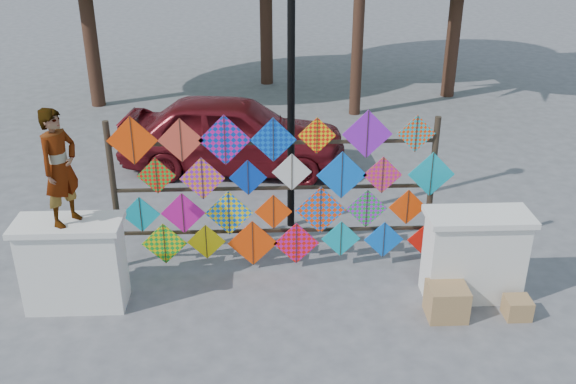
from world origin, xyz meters
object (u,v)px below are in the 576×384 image
object	(u,v)px
sedan	(233,133)
kite_rack	(279,192)
lamppost	(291,69)
vendor_woman	(60,167)

from	to	relation	value
sedan	kite_rack	bearing A→B (deg)	-160.79
sedan	lamppost	bearing A→B (deg)	-150.40
sedan	lamppost	world-z (taller)	lamppost
vendor_woman	lamppost	xyz separation A→B (m)	(2.97, 2.20, 0.65)
kite_rack	lamppost	size ratio (longest dim) A/B	1.11
lamppost	kite_rack	bearing A→B (deg)	-100.37
vendor_woman	sedan	bearing A→B (deg)	7.20
vendor_woman	lamppost	world-z (taller)	lamppost
sedan	vendor_woman	bearing A→B (deg)	164.90
sedan	lamppost	distance (m)	3.34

